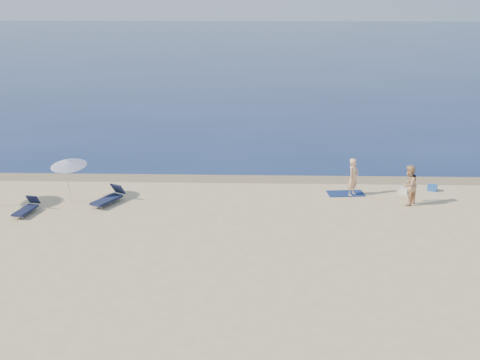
{
  "coord_description": "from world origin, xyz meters",
  "views": [
    {
      "loc": [
        -0.25,
        -10.55,
        9.47
      ],
      "look_at": [
        -1.06,
        16.0,
        1.0
      ],
      "focal_mm": 45.0,
      "sensor_mm": 36.0,
      "label": 1
    }
  ],
  "objects_px": {
    "person_right": "(409,185)",
    "blue_cooler": "(432,188)",
    "umbrella_near": "(68,163)",
    "person_left": "(353,177)"
  },
  "relations": [
    {
      "from": "blue_cooler",
      "to": "umbrella_near",
      "type": "xyz_separation_m",
      "value": [
        -17.27,
        -1.99,
        1.69
      ]
    },
    {
      "from": "person_right",
      "to": "umbrella_near",
      "type": "height_order",
      "value": "umbrella_near"
    },
    {
      "from": "person_right",
      "to": "blue_cooler",
      "type": "distance_m",
      "value": 2.79
    },
    {
      "from": "person_right",
      "to": "umbrella_near",
      "type": "bearing_deg",
      "value": -53.63
    },
    {
      "from": "person_left",
      "to": "umbrella_near",
      "type": "relative_size",
      "value": 0.84
    },
    {
      "from": "person_right",
      "to": "person_left",
      "type": "bearing_deg",
      "value": -82.33
    },
    {
      "from": "person_left",
      "to": "umbrella_near",
      "type": "bearing_deg",
      "value": 135.14
    },
    {
      "from": "umbrella_near",
      "to": "blue_cooler",
      "type": "bearing_deg",
      "value": 16.36
    },
    {
      "from": "person_left",
      "to": "person_right",
      "type": "xyz_separation_m",
      "value": [
        2.32,
        -1.29,
        0.03
      ]
    },
    {
      "from": "person_right",
      "to": "umbrella_near",
      "type": "relative_size",
      "value": 0.87
    }
  ]
}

